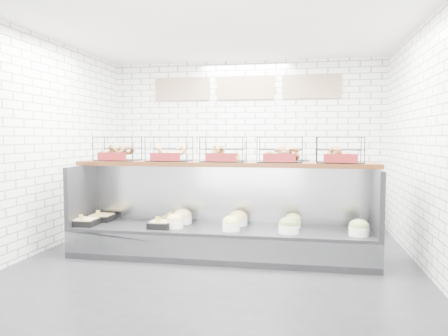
# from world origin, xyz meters

# --- Properties ---
(ground) EXTENTS (5.50, 5.50, 0.00)m
(ground) POSITION_xyz_m (0.00, 0.00, 0.00)
(ground) COLOR black
(ground) RESTS_ON ground
(room_shell) EXTENTS (5.02, 5.51, 3.01)m
(room_shell) POSITION_xyz_m (0.00, 0.60, 2.06)
(room_shell) COLOR white
(room_shell) RESTS_ON ground
(display_case) EXTENTS (4.00, 0.90, 1.20)m
(display_case) POSITION_xyz_m (-0.00, 0.34, 0.33)
(display_case) COLOR black
(display_case) RESTS_ON ground
(bagel_shelf) EXTENTS (4.10, 0.50, 0.40)m
(bagel_shelf) POSITION_xyz_m (-0.00, 0.52, 1.38)
(bagel_shelf) COLOR #3C1D0D
(bagel_shelf) RESTS_ON display_case
(prep_counter) EXTENTS (4.00, 0.60, 1.20)m
(prep_counter) POSITION_xyz_m (-0.01, 2.43, 0.47)
(prep_counter) COLOR #93969B
(prep_counter) RESTS_ON ground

